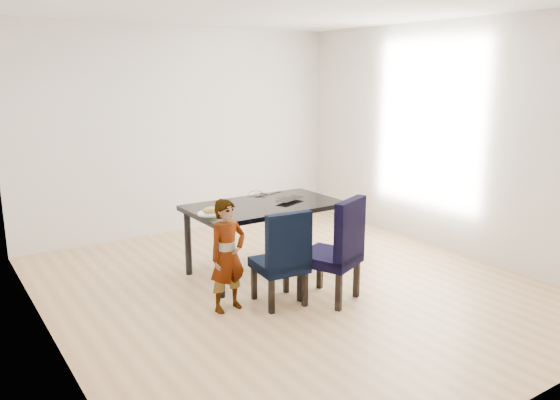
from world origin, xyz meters
TOP-DOWN VIEW (x-y plane):
  - floor at (0.00, 0.00)m, footprint 4.50×5.00m
  - ceiling at (0.00, 0.00)m, footprint 4.50×5.00m
  - wall_back at (0.00, 2.50)m, footprint 4.50×0.01m
  - wall_front at (0.00, -2.50)m, footprint 4.50×0.01m
  - wall_left at (-2.25, 0.00)m, footprint 0.01×5.00m
  - wall_right at (2.25, 0.00)m, footprint 0.01×5.00m
  - dining_table at (0.00, 0.50)m, footprint 1.60×0.90m
  - chair_left at (-0.33, -0.28)m, footprint 0.48×0.50m
  - chair_right at (0.11, -0.47)m, footprint 0.64×0.65m
  - child at (-0.80, -0.15)m, footprint 0.40×0.29m
  - plate at (-0.67, 0.42)m, footprint 0.33×0.33m
  - sandwich at (-0.68, 0.41)m, footprint 0.18×0.14m
  - laptop at (0.28, 0.51)m, footprint 0.42×0.34m
  - cable_tangle at (0.19, 0.85)m, footprint 0.16×0.16m

SIDE VIEW (x-z plane):
  - floor at x=0.00m, z-range -0.01..0.00m
  - dining_table at x=0.00m, z-range 0.00..0.75m
  - chair_left at x=-0.33m, z-range 0.00..0.91m
  - chair_right at x=0.11m, z-range 0.00..0.99m
  - child at x=-0.80m, z-range 0.00..1.03m
  - cable_tangle at x=0.19m, z-range 0.75..0.76m
  - plate at x=-0.67m, z-range 0.75..0.76m
  - laptop at x=0.28m, z-range 0.75..0.78m
  - sandwich at x=-0.68m, z-range 0.76..0.83m
  - wall_back at x=0.00m, z-range 0.00..2.70m
  - wall_front at x=0.00m, z-range 0.00..2.70m
  - wall_left at x=-2.25m, z-range 0.00..2.70m
  - wall_right at x=2.25m, z-range 0.00..2.70m
  - ceiling at x=0.00m, z-range 2.70..2.71m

